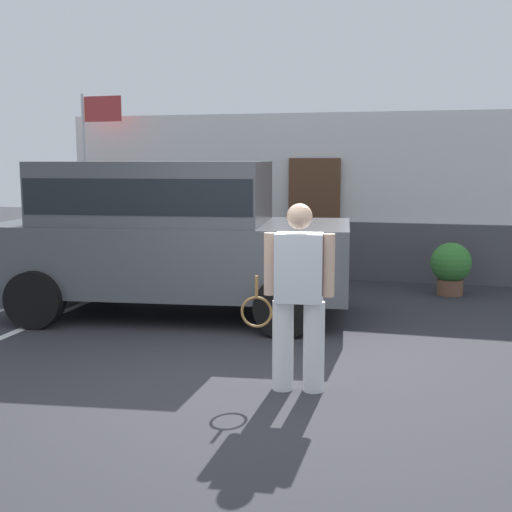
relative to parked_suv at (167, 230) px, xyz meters
name	(u,v)px	position (x,y,z in m)	size (l,w,h in m)	color
ground_plane	(230,387)	(1.64, -2.61, -1.15)	(40.00, 40.00, 0.00)	#2D2D33
parking_stripe_0	(27,327)	(-1.45, -1.11, -1.14)	(0.12, 4.40, 0.01)	silver
house_frontage	(327,201)	(1.64, 3.42, 0.21)	(9.58, 0.40, 2.87)	white
parked_suv	(167,230)	(0.00, 0.00, 0.00)	(4.79, 2.59, 2.05)	#4C4F54
tennis_player_man	(298,295)	(2.26, -2.52, -0.27)	(0.89, 0.30, 1.70)	white
potted_plant_by_porch	(451,266)	(3.74, 2.29, -0.69)	(0.62, 0.62, 0.81)	brown
flag_pole	(93,150)	(-2.58, 2.88, 1.09)	(0.80, 0.07, 3.25)	silver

